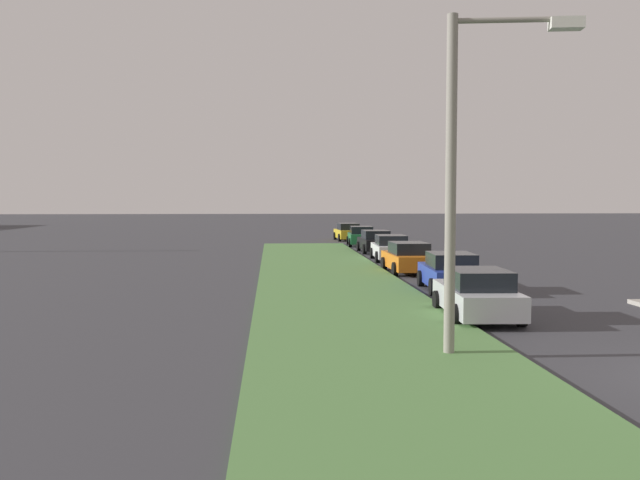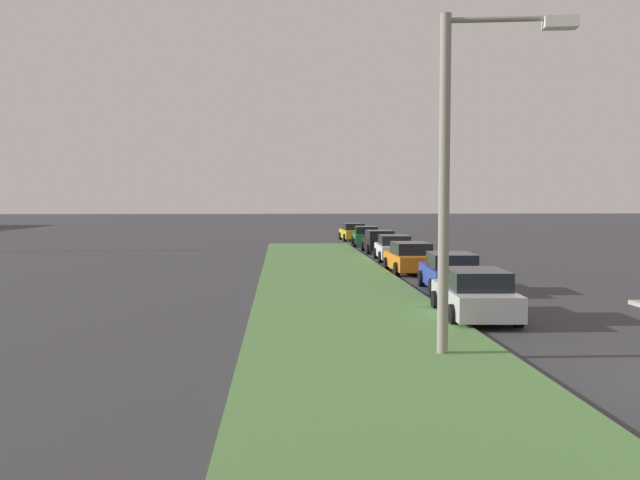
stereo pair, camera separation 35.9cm
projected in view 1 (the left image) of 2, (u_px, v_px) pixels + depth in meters
name	position (u px, v px, depth m)	size (l,w,h in m)	color
grass_median	(346.00, 305.00, 22.28)	(60.00, 6.00, 0.12)	#517F42
parked_car_silver	(477.00, 294.00, 19.99)	(4.38, 2.18, 1.47)	#B2B5BA
parked_car_blue	(450.00, 272.00, 26.03)	(4.40, 2.21, 1.47)	#23389E
parked_car_orange	(408.00, 258.00, 32.39)	(4.34, 2.09, 1.47)	orange
parked_car_white	(391.00, 248.00, 38.82)	(4.37, 2.15, 1.47)	silver
parked_car_black	(375.00, 242.00, 44.72)	(4.32, 2.05, 1.47)	black
parked_car_green	(361.00, 236.00, 51.24)	(4.39, 2.20, 1.47)	#1E6B38
parked_car_yellow	(348.00, 232.00, 57.70)	(4.39, 2.19, 1.47)	gold
streetlight	(467.00, 159.00, 14.80)	(0.69, 2.87, 7.50)	gray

